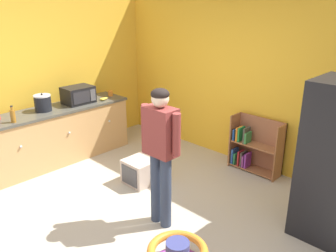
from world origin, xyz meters
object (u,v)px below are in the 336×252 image
Objects in this scene: crock_pot at (43,103)px; pet_carrier at (143,170)px; standing_person at (161,146)px; banana_bunch at (104,99)px; bookshelf at (253,148)px; microwave at (78,95)px; orange_cup at (110,93)px; kitchen_counter at (60,134)px; amber_bottle at (13,116)px.

pet_carrier is at bearing 23.37° from crock_pot.
pet_carrier is at bearing 149.20° from standing_person.
standing_person is 2.46m from banana_bunch.
bookshelf is at bearing 40.43° from crock_pot.
crock_pot is (-0.01, -0.63, -0.01)m from microwave.
orange_cup is (0.01, 0.65, -0.09)m from microwave.
bookshelf is (2.48, 1.90, -0.09)m from kitchen_counter.
bookshelf is 1.74m from pet_carrier.
banana_bunch is at bearing 91.35° from amber_bottle.
amber_bottle reaches higher than banana_bunch.
amber_bottle is (-2.28, -2.68, 0.63)m from bookshelf.
bookshelf is 2.67m from orange_cup.
pet_carrier is at bearing 42.55° from amber_bottle.
microwave reaches higher than banana_bunch.
standing_person is 2.51m from microwave.
kitchen_counter is 0.71m from microwave.
bookshelf is 5.45× the size of banana_bunch.
bookshelf is at bearing 57.09° from pet_carrier.
microwave reaches higher than amber_bottle.
crock_pot reaches higher than pet_carrier.
amber_bottle reaches higher than bookshelf.
kitchen_counter is at bearing -142.58° from bookshelf.
microwave is (-1.54, -0.04, 0.86)m from pet_carrier.
amber_bottle is (0.20, -1.18, -0.04)m from microwave.
crock_pot is (-2.47, -0.12, 0.03)m from standing_person.
kitchen_counter is 15.26× the size of banana_bunch.
banana_bunch is at bearing 158.56° from standing_person.
crock_pot is 1.28m from orange_cup.
crock_pot is (-1.55, -0.67, 0.85)m from pet_carrier.
standing_person is 2.70m from orange_cup.
crock_pot reaches higher than kitchen_counter.
bookshelf is at bearing 31.11° from microwave.
pet_carrier is 1.81m from orange_cup.
kitchen_counter is at bearing -90.54° from microwave.
bookshelf is at bearing 25.35° from banana_bunch.
microwave reaches higher than pet_carrier.
microwave is (-2.48, -1.50, 0.68)m from bookshelf.
kitchen_counter is 1.44× the size of standing_person.
pet_carrier is 3.54× the size of banana_bunch.
microwave is 0.66m from orange_cup.
orange_cup reaches higher than bookshelf.
banana_bunch is at bearing -154.65° from bookshelf.
microwave reaches higher than kitchen_counter.
standing_person is (2.46, -0.10, 0.54)m from kitchen_counter.
orange_cup is (-2.47, -0.85, 0.58)m from bookshelf.
microwave is 0.63m from crock_pot.
banana_bunch is at bearing 80.34° from crock_pot.
pet_carrier is 1.96× the size of crock_pot.
bookshelf reaches higher than pet_carrier.
standing_person is 1.34m from pet_carrier.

